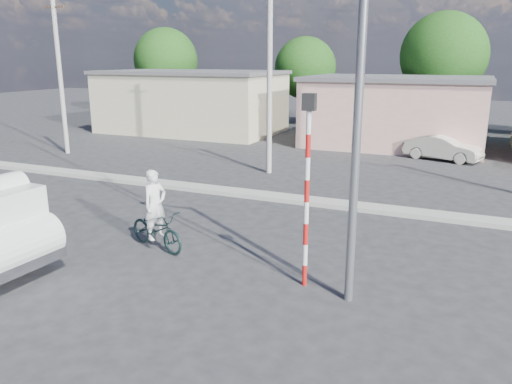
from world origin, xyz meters
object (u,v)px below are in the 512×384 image
at_px(cyclist, 156,215).
at_px(car_cream, 443,148).
at_px(bicycle, 157,230).
at_px(streetlight, 352,64).
at_px(traffic_pole, 307,176).

xyz_separation_m(cyclist, car_cream, (6.26, 16.25, -0.33)).
height_order(bicycle, car_cream, car_cream).
height_order(bicycle, streetlight, streetlight).
bearing_deg(car_cream, streetlight, -167.10).
relative_size(bicycle, streetlight, 0.23).
bearing_deg(traffic_pole, car_cream, 83.79).
distance_m(bicycle, cyclist, 0.41).
bearing_deg(cyclist, traffic_pole, -79.18).
bearing_deg(streetlight, cyclist, 170.92).
bearing_deg(bicycle, cyclist, 0.00).
bearing_deg(streetlight, bicycle, 170.92).
relative_size(car_cream, traffic_pole, 0.88).
relative_size(car_cream, streetlight, 0.42).
xyz_separation_m(cyclist, streetlight, (5.37, -0.86, 4.01)).
distance_m(cyclist, streetlight, 6.76).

